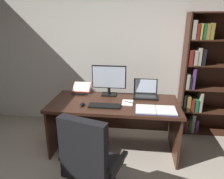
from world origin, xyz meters
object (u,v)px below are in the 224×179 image
at_px(laptop, 145,93).
at_px(reading_stand_with_book, 82,88).
at_px(office_chair, 90,167).
at_px(monitor, 109,80).
at_px(desk, 115,113).
at_px(computer_mouse, 82,104).
at_px(keyboard, 104,106).
at_px(bookshelf, 205,78).
at_px(pen, 129,102).
at_px(notepad, 128,103).
at_px(open_binder, 156,110).

distance_m(laptop, reading_stand_with_book, 0.99).
relative_size(office_chair, monitor, 1.98).
height_order(desk, computer_mouse, computer_mouse).
xyz_separation_m(monitor, keyboard, (0.00, -0.46, -0.22)).
xyz_separation_m(bookshelf, laptop, (-0.96, -0.43, -0.15)).
height_order(bookshelf, pen, bookshelf).
height_order(monitor, laptop, monitor).
bearing_deg(keyboard, bookshelf, 30.57).
bearing_deg(desk, notepad, -26.55).
bearing_deg(notepad, keyboard, -150.71).
bearing_deg(pen, reading_stand_with_book, 155.13).
height_order(bookshelf, open_binder, bookshelf).
height_order(desk, open_binder, open_binder).
xyz_separation_m(reading_stand_with_book, open_binder, (1.11, -0.57, -0.06)).
relative_size(desk, notepad, 8.51).
relative_size(desk, pen, 12.77).
relative_size(open_binder, pen, 3.70).
height_order(reading_stand_with_book, notepad, reading_stand_with_book).
xyz_separation_m(reading_stand_with_book, pen, (0.76, -0.35, -0.06)).
bearing_deg(bookshelf, desk, -155.69).
distance_m(open_binder, notepad, 0.43).
relative_size(desk, laptop, 5.05).
bearing_deg(keyboard, laptop, 40.05).
xyz_separation_m(desk, open_binder, (0.55, -0.31, 0.21)).
xyz_separation_m(office_chair, laptop, (0.57, 1.26, 0.38)).
height_order(keyboard, pen, keyboard).
height_order(open_binder, notepad, open_binder).
bearing_deg(office_chair, pen, 87.26).
height_order(bookshelf, keyboard, bookshelf).
height_order(open_binder, pen, open_binder).
bearing_deg(computer_mouse, desk, 32.29).
relative_size(desk, monitor, 3.49).
bearing_deg(reading_stand_with_book, pen, -24.87).
height_order(desk, pen, pen).
bearing_deg(reading_stand_with_book, desk, -25.08).
bearing_deg(computer_mouse, laptop, 28.53).
xyz_separation_m(reading_stand_with_book, notepad, (0.74, -0.35, -0.07)).
xyz_separation_m(desk, notepad, (0.19, -0.09, 0.20)).
xyz_separation_m(laptop, pen, (-0.23, -0.30, -0.04)).
bearing_deg(office_chair, computer_mouse, 125.80).
bearing_deg(laptop, monitor, -179.66).
height_order(desk, notepad, notepad).
bearing_deg(bookshelf, open_binder, -131.92).
bearing_deg(office_chair, reading_stand_with_book, 124.41).
bearing_deg(keyboard, notepad, 29.29).
bearing_deg(bookshelf, computer_mouse, -153.77).
distance_m(desk, monitor, 0.49).
bearing_deg(bookshelf, reading_stand_with_book, -169.21).
distance_m(office_chair, notepad, 1.07).
xyz_separation_m(open_binder, pen, (-0.35, 0.22, 0.00)).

